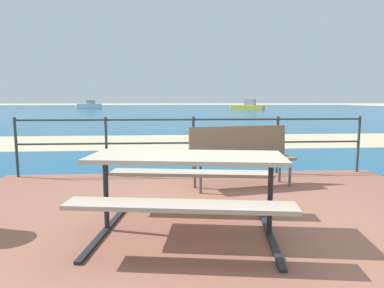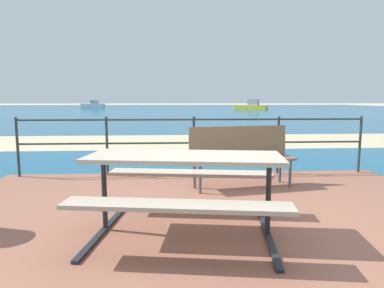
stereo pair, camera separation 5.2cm
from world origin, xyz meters
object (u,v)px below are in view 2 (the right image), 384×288
at_px(park_bench, 241,151).
at_px(boat_mid, 251,106).
at_px(picnic_table, 185,174).
at_px(boat_near, 92,105).

xyz_separation_m(park_bench, boat_mid, (9.80, 40.93, -0.13)).
bearing_deg(picnic_table, boat_near, 112.25).
distance_m(park_bench, boat_near, 50.15).
bearing_deg(boat_near, picnic_table, 111.58).
distance_m(picnic_table, boat_mid, 43.98).
bearing_deg(park_bench, boat_near, 94.45).
bearing_deg(boat_near, park_bench, 113.05).
xyz_separation_m(boat_near, boat_mid, (23.11, -7.42, -0.00)).
height_order(picnic_table, park_bench, park_bench).
bearing_deg(park_bench, picnic_table, -128.43).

